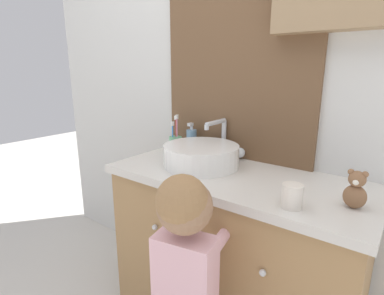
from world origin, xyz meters
TOP-DOWN VIEW (x-y plane):
  - wall_back at (0.01, 0.62)m, footprint 3.20×0.18m
  - vanity_counter at (0.00, 0.35)m, footprint 1.11×0.51m
  - sink_basin at (-0.18, 0.36)m, footprint 0.35×0.40m
  - toothbrush_holder at (-0.45, 0.49)m, footprint 0.07×0.07m
  - soap_dispenser at (-0.37, 0.52)m, footprint 0.06×0.06m
  - child_figure at (0.06, -0.07)m, footprint 0.22×0.46m
  - teddy_bear at (0.46, 0.30)m, footprint 0.07×0.06m
  - drinking_cup at (0.30, 0.18)m, footprint 0.07×0.07m

SIDE VIEW (x-z plane):
  - vanity_counter at x=0.00m, z-range 0.00..0.81m
  - child_figure at x=0.06m, z-range 0.11..1.05m
  - drinking_cup at x=0.30m, z-range 0.80..0.88m
  - toothbrush_holder at x=-0.45m, z-range 0.75..0.95m
  - sink_basin at x=-0.18m, z-range 0.76..0.96m
  - teddy_bear at x=0.46m, z-range 0.80..0.93m
  - soap_dispenser at x=-0.37m, z-range 0.79..0.95m
  - wall_back at x=0.01m, z-range 0.04..2.54m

